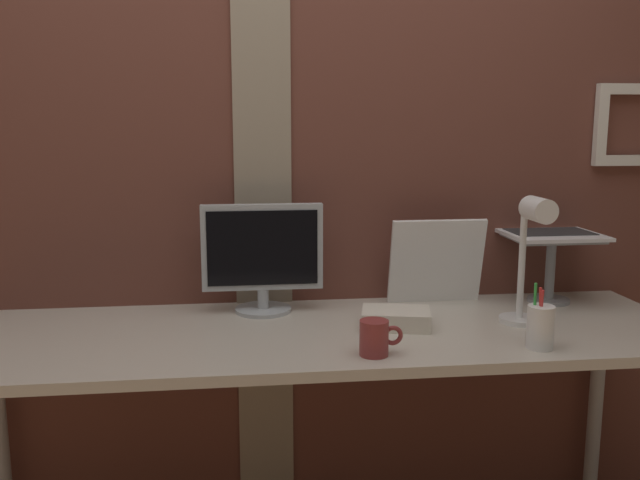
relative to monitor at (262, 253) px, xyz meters
The scene contains 10 objects.
brick_wall_back 0.42m from the monitor, 80.67° to the left, with size 3.70×0.16×2.66m.
desk 0.38m from the monitor, 51.53° to the right, with size 2.18×0.67×0.76m.
monitor is the anchor object (origin of this frame).
laptop_stand 0.97m from the monitor, ahead, with size 0.28×0.22×0.22m.
laptop 0.97m from the monitor, ahead, with size 0.31×0.31×0.21m.
whiteboard_panel 0.58m from the monitor, ahead, with size 0.32×0.02×0.29m, color white.
desk_lamp 0.82m from the monitor, 19.17° to the right, with size 0.12×0.20×0.39m.
pen_cup 0.86m from the monitor, 31.81° to the right, with size 0.07×0.07×0.18m.
coffee_mug 0.55m from the monitor, 58.70° to the right, with size 0.11×0.08×0.09m.
paper_clutter_stack 0.47m from the monitor, 29.04° to the right, with size 0.20×0.14×0.05m, color silver.
Camera 1 is at (-0.10, -1.84, 1.36)m, focal length 37.78 mm.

